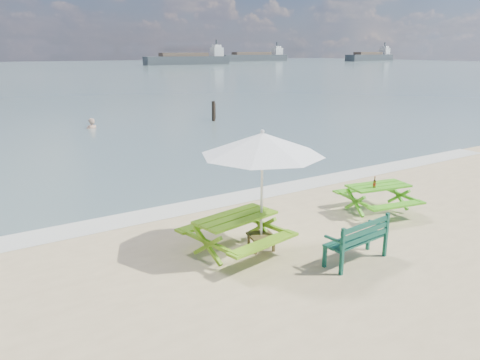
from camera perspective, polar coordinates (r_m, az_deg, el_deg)
foam_strip at (r=11.98m, az=-1.95°, el=-2.46°), size 22.00×0.90×0.01m
picnic_table_left at (r=8.81m, az=-0.51°, el=-6.80°), size 1.84×1.99×0.75m
picnic_table_right at (r=11.43m, az=16.39°, el=-2.30°), size 1.71×1.84×0.69m
park_bench at (r=8.79m, az=13.90°, el=-8.11°), size 1.35×0.56×0.81m
side_table at (r=9.09m, az=2.58°, el=-7.49°), size 0.55×0.55×0.30m
patio_umbrella at (r=8.52m, az=2.74°, el=4.40°), size 2.77×2.77×2.27m
beer_bottle at (r=11.07m, az=16.07°, el=-0.46°), size 0.07×0.07×0.26m
swimmer at (r=24.26m, az=-17.58°, el=5.23°), size 0.64×0.44×1.68m
mooring_pilings at (r=25.71m, az=-3.22°, el=8.15°), size 0.57×0.77×1.27m
cargo_ships at (r=143.77m, az=-5.00°, el=14.53°), size 163.62×35.24×4.40m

